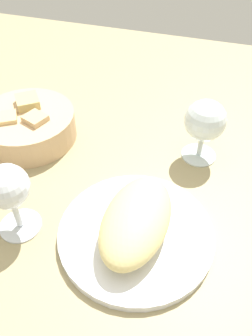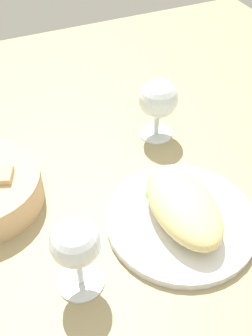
% 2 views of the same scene
% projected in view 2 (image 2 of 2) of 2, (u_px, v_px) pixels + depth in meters
% --- Properties ---
extents(ground_plane, '(1.40, 1.40, 0.02)m').
position_uv_depth(ground_plane, '(117.00, 229.00, 0.64)').
color(ground_plane, tan).
extents(plate, '(0.24, 0.24, 0.01)m').
position_uv_depth(plate, '(181.00, 220.00, 0.63)').
color(plate, silver).
rests_on(plate, ground_plane).
extents(omelette, '(0.18, 0.10, 0.06)m').
position_uv_depth(omelette, '(183.00, 205.00, 0.61)').
color(omelette, '#DFCB83').
rests_on(omelette, plate).
extents(lettuce_garnish, '(0.05, 0.05, 0.01)m').
position_uv_depth(lettuce_garnish, '(161.00, 191.00, 0.65)').
color(lettuce_garnish, '#38882A').
rests_on(lettuce_garnish, plate).
extents(wine_glass_near, '(0.07, 0.07, 0.12)m').
position_uv_depth(wine_glass_near, '(158.00, 101.00, 0.74)').
color(wine_glass_near, silver).
rests_on(wine_glass_near, ground_plane).
extents(wine_glass_far, '(0.07, 0.07, 0.13)m').
position_uv_depth(wine_glass_far, '(76.00, 247.00, 0.50)').
color(wine_glass_far, silver).
rests_on(wine_glass_far, ground_plane).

